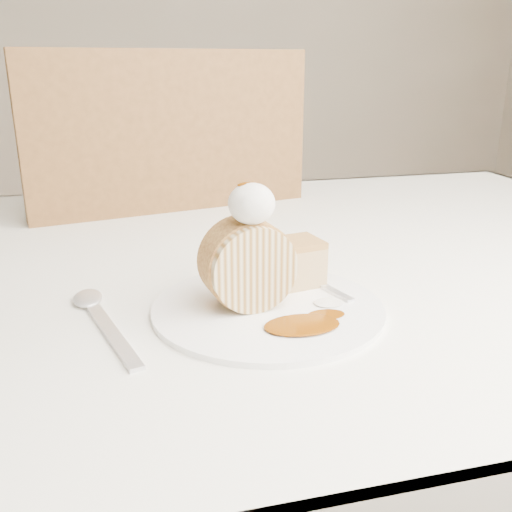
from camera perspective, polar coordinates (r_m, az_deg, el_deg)
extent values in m
cube|color=white|center=(0.75, -2.13, -1.37)|extent=(1.40, 0.90, 0.04)
cube|color=white|center=(1.21, -6.53, 0.40)|extent=(1.40, 0.01, 0.28)
cylinder|color=brown|center=(1.46, 19.52, -8.16)|extent=(0.06, 0.06, 0.71)
cube|color=brown|center=(1.28, -10.57, -4.62)|extent=(0.56, 0.56, 0.05)
cube|color=brown|center=(0.99, -8.15, 5.29)|extent=(0.48, 0.14, 0.50)
cylinder|color=brown|center=(1.62, -4.95, -9.10)|extent=(0.04, 0.04, 0.47)
cylinder|color=brown|center=(1.54, -19.55, -11.71)|extent=(0.04, 0.04, 0.47)
cylinder|color=brown|center=(1.30, 1.79, -16.79)|extent=(0.04, 0.04, 0.47)
cylinder|color=brown|center=(1.21, -17.01, -21.03)|extent=(0.04, 0.04, 0.47)
cylinder|color=white|center=(0.58, 1.20, -5.23)|extent=(0.27, 0.27, 0.01)
cylinder|color=#CDBB8E|center=(0.57, -0.79, -0.86)|extent=(0.09, 0.06, 0.09)
cube|color=tan|center=(0.63, 4.02, -0.89)|extent=(0.06, 0.06, 0.04)
ellipsoid|color=white|center=(0.54, -0.44, 5.25)|extent=(0.05, 0.05, 0.04)
ellipsoid|color=#673004|center=(0.54, -0.71, 7.66)|extent=(0.02, 0.02, 0.00)
cube|color=silver|center=(0.63, 6.64, -2.93)|extent=(0.06, 0.14, 0.00)
cube|color=silver|center=(0.55, -14.10, -7.68)|extent=(0.07, 0.18, 0.00)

